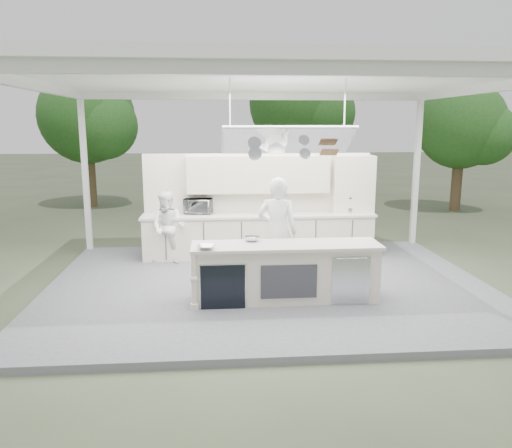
{
  "coord_description": "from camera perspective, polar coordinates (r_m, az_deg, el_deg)",
  "views": [
    {
      "loc": [
        -0.95,
        -8.77,
        2.99
      ],
      "look_at": [
        -0.19,
        0.4,
        1.15
      ],
      "focal_mm": 35.0,
      "sensor_mm": 36.0,
      "label": 1
    }
  ],
  "objects": [
    {
      "name": "sous_chef",
      "position": [
        10.56,
        -10.0,
        -0.41
      ],
      "size": [
        0.87,
        0.77,
        1.51
      ],
      "primitive_type": "imported",
      "rotation": [
        0.0,
        0.0,
        -0.3
      ],
      "color": "white",
      "rests_on": "stage_deck"
    },
    {
      "name": "toaster_oven",
      "position": [
        11.0,
        -6.61,
        2.06
      ],
      "size": [
        0.66,
        0.5,
        0.33
      ],
      "primitive_type": "imported",
      "rotation": [
        0.0,
        0.0,
        -0.17
      ],
      "color": "#AFB2B6",
      "rests_on": "back_counter"
    },
    {
      "name": "tree_cluster",
      "position": [
        18.56,
        -2.36,
        12.22
      ],
      "size": [
        19.55,
        9.4,
        5.85
      ],
      "color": "brown",
      "rests_on": "ground"
    },
    {
      "name": "demo_island",
      "position": [
        8.29,
        3.29,
        -5.5
      ],
      "size": [
        3.1,
        0.79,
        0.95
      ],
      "color": "beige",
      "rests_on": "stage_deck"
    },
    {
      "name": "bowl_large",
      "position": [
        7.85,
        -5.71,
        -2.65
      ],
      "size": [
        0.33,
        0.33,
        0.07
      ],
      "primitive_type": "imported",
      "rotation": [
        0.0,
        0.0,
        -0.22
      ],
      "color": "silver",
      "rests_on": "demo_island"
    },
    {
      "name": "back_counter",
      "position": [
        10.97,
        0.34,
        -1.28
      ],
      "size": [
        5.08,
        0.72,
        0.95
      ],
      "color": "beige",
      "rests_on": "stage_deck"
    },
    {
      "name": "bowl_small",
      "position": [
        8.36,
        -0.48,
        -1.7
      ],
      "size": [
        0.29,
        0.29,
        0.08
      ],
      "primitive_type": "imported",
      "rotation": [
        0.0,
        0.0,
        -0.15
      ],
      "color": "silver",
      "rests_on": "demo_island"
    },
    {
      "name": "tent",
      "position": [
        8.84,
        1.52,
        15.98
      ],
      "size": [
        8.2,
        6.2,
        3.86
      ],
      "color": "white",
      "rests_on": "ground"
    },
    {
      "name": "ground",
      "position": [
        9.31,
        1.37,
        -7.42
      ],
      "size": [
        90.0,
        90.0,
        0.0
      ],
      "primitive_type": "plane",
      "color": "#4A5339",
      "rests_on": "ground"
    },
    {
      "name": "back_wall_unit",
      "position": [
        11.06,
        2.54,
        3.95
      ],
      "size": [
        5.05,
        0.48,
        2.25
      ],
      "color": "beige",
      "rests_on": "stage_deck"
    },
    {
      "name": "head_chef",
      "position": [
        8.92,
        2.47,
        -0.9
      ],
      "size": [
        0.82,
        0.65,
        1.97
      ],
      "primitive_type": "imported",
      "rotation": [
        0.0,
        0.0,
        2.87
      ],
      "color": "white",
      "rests_on": "stage_deck"
    },
    {
      "name": "stage_deck",
      "position": [
        9.29,
        1.37,
        -7.07
      ],
      "size": [
        8.0,
        6.0,
        0.12
      ],
      "primitive_type": "cube",
      "color": "slate",
      "rests_on": "ground"
    }
  ]
}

